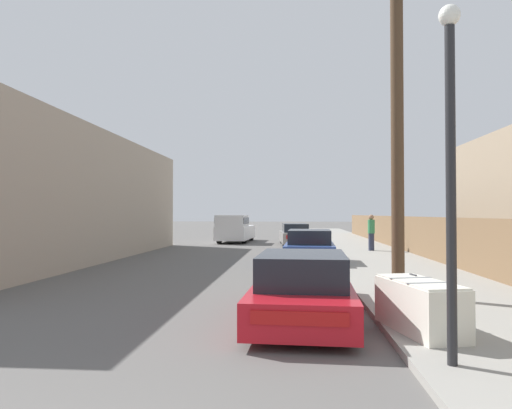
{
  "coord_description": "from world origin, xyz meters",
  "views": [
    {
      "loc": [
        1.75,
        -1.67,
        1.95
      ],
      "look_at": [
        1.01,
        7.43,
        2.13
      ],
      "focal_mm": 32.0,
      "sensor_mm": 36.0,
      "label": 1
    }
  ],
  "objects_px": {
    "street_lamp": "(451,153)",
    "pedestrian": "(371,232)",
    "discarded_fridge": "(419,306)",
    "car_parked_mid": "(310,248)",
    "pickup_truck": "(235,229)",
    "parked_sports_car_red": "(303,289)",
    "car_parked_far": "(295,235)",
    "utility_pole": "(397,104)"
  },
  "relations": [
    {
      "from": "street_lamp",
      "to": "pedestrian",
      "type": "bearing_deg",
      "value": 83.57
    },
    {
      "from": "discarded_fridge",
      "to": "pedestrian",
      "type": "distance_m",
      "value": 15.82
    },
    {
      "from": "car_parked_mid",
      "to": "pickup_truck",
      "type": "bearing_deg",
      "value": 111.78
    },
    {
      "from": "parked_sports_car_red",
      "to": "car_parked_far",
      "type": "bearing_deg",
      "value": 92.73
    },
    {
      "from": "pickup_truck",
      "to": "discarded_fridge",
      "type": "bearing_deg",
      "value": 106.46
    },
    {
      "from": "parked_sports_car_red",
      "to": "street_lamp",
      "type": "relative_size",
      "value": 1.06
    },
    {
      "from": "parked_sports_car_red",
      "to": "street_lamp",
      "type": "xyz_separation_m",
      "value": [
        1.74,
        -2.76,
        2.12
      ]
    },
    {
      "from": "parked_sports_car_red",
      "to": "pickup_truck",
      "type": "xyz_separation_m",
      "value": [
        -4.12,
        22.22,
        0.36
      ]
    },
    {
      "from": "car_parked_mid",
      "to": "pickup_truck",
      "type": "height_order",
      "value": "pickup_truck"
    },
    {
      "from": "car_parked_far",
      "to": "pedestrian",
      "type": "xyz_separation_m",
      "value": [
        3.76,
        -5.66,
        0.42
      ]
    },
    {
      "from": "parked_sports_car_red",
      "to": "car_parked_far",
      "type": "relative_size",
      "value": 0.97
    },
    {
      "from": "utility_pole",
      "to": "street_lamp",
      "type": "bearing_deg",
      "value": -95.1
    },
    {
      "from": "utility_pole",
      "to": "pedestrian",
      "type": "xyz_separation_m",
      "value": [
        1.53,
        12.58,
        -3.37
      ]
    },
    {
      "from": "car_parked_mid",
      "to": "car_parked_far",
      "type": "xyz_separation_m",
      "value": [
        -0.53,
        10.94,
        0.0
      ]
    },
    {
      "from": "car_parked_far",
      "to": "car_parked_mid",
      "type": "bearing_deg",
      "value": -91.35
    },
    {
      "from": "discarded_fridge",
      "to": "car_parked_far",
      "type": "relative_size",
      "value": 0.39
    },
    {
      "from": "car_parked_mid",
      "to": "car_parked_far",
      "type": "relative_size",
      "value": 0.86
    },
    {
      "from": "parked_sports_car_red",
      "to": "car_parked_mid",
      "type": "distance_m",
      "value": 9.26
    },
    {
      "from": "parked_sports_car_red",
      "to": "pedestrian",
      "type": "bearing_deg",
      "value": 78.27
    },
    {
      "from": "discarded_fridge",
      "to": "parked_sports_car_red",
      "type": "xyz_separation_m",
      "value": [
        -1.78,
        1.17,
        0.05
      ]
    },
    {
      "from": "car_parked_mid",
      "to": "utility_pole",
      "type": "relative_size",
      "value": 0.49
    },
    {
      "from": "car_parked_mid",
      "to": "discarded_fridge",
      "type": "bearing_deg",
      "value": -80.41
    },
    {
      "from": "discarded_fridge",
      "to": "pickup_truck",
      "type": "relative_size",
      "value": 0.33
    },
    {
      "from": "parked_sports_car_red",
      "to": "pickup_truck",
      "type": "height_order",
      "value": "pickup_truck"
    },
    {
      "from": "car_parked_mid",
      "to": "car_parked_far",
      "type": "bearing_deg",
      "value": 95.12
    },
    {
      "from": "car_parked_mid",
      "to": "pedestrian",
      "type": "xyz_separation_m",
      "value": [
        3.23,
        5.27,
        0.42
      ]
    },
    {
      "from": "street_lamp",
      "to": "pedestrian",
      "type": "relative_size",
      "value": 2.46
    },
    {
      "from": "parked_sports_car_red",
      "to": "car_parked_mid",
      "type": "height_order",
      "value": "car_parked_mid"
    },
    {
      "from": "parked_sports_car_red",
      "to": "car_parked_far",
      "type": "height_order",
      "value": "car_parked_far"
    },
    {
      "from": "discarded_fridge",
      "to": "car_parked_mid",
      "type": "relative_size",
      "value": 0.45
    },
    {
      "from": "pedestrian",
      "to": "car_parked_far",
      "type": "bearing_deg",
      "value": 123.62
    },
    {
      "from": "discarded_fridge",
      "to": "pickup_truck",
      "type": "xyz_separation_m",
      "value": [
        -5.9,
        23.39,
        0.41
      ]
    },
    {
      "from": "pickup_truck",
      "to": "car_parked_mid",
      "type": "bearing_deg",
      "value": 111.73
    },
    {
      "from": "pickup_truck",
      "to": "utility_pole",
      "type": "relative_size",
      "value": 0.68
    },
    {
      "from": "utility_pole",
      "to": "street_lamp",
      "type": "xyz_separation_m",
      "value": [
        -0.42,
        -4.7,
        -1.73
      ]
    },
    {
      "from": "utility_pole",
      "to": "pickup_truck",
      "type": "bearing_deg",
      "value": 107.21
    },
    {
      "from": "discarded_fridge",
      "to": "pedestrian",
      "type": "relative_size",
      "value": 1.04
    },
    {
      "from": "car_parked_mid",
      "to": "pickup_truck",
      "type": "distance_m",
      "value": 13.75
    },
    {
      "from": "parked_sports_car_red",
      "to": "car_parked_mid",
      "type": "xyz_separation_m",
      "value": [
        0.45,
        9.25,
        0.06
      ]
    },
    {
      "from": "discarded_fridge",
      "to": "car_parked_far",
      "type": "height_order",
      "value": "car_parked_far"
    },
    {
      "from": "car_parked_mid",
      "to": "street_lamp",
      "type": "distance_m",
      "value": 12.25
    },
    {
      "from": "parked_sports_car_red",
      "to": "pedestrian",
      "type": "xyz_separation_m",
      "value": [
        3.69,
        14.53,
        0.48
      ]
    }
  ]
}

